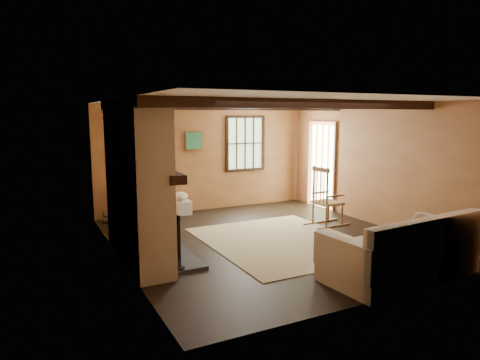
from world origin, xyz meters
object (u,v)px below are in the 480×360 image
sofa (403,254)px  laundry_basket (179,208)px  rocking_chair (326,201)px  fireplace (138,188)px  armchair (150,206)px

sofa → laundry_basket: (-1.50, 4.88, -0.17)m
laundry_basket → rocking_chair: bearing=-44.0°
fireplace → laundry_basket: fireplace is taller
rocking_chair → laundry_basket: bearing=43.4°
fireplace → rocking_chair: (3.78, 0.33, -0.61)m
fireplace → sofa: fireplace is taller
armchair → laundry_basket: bearing=168.7°
fireplace → laundry_basket: (1.49, 2.55, -0.95)m
sofa → fireplace: bearing=137.6°
fireplace → laundry_basket: 3.10m
laundry_basket → fireplace: bearing=-120.3°
fireplace → sofa: bearing=-38.1°
rocking_chair → sofa: size_ratio=0.52×
rocking_chair → sofa: bearing=160.8°
rocking_chair → armchair: (-3.08, 1.69, -0.13)m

